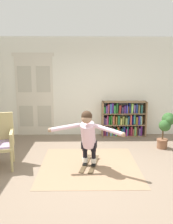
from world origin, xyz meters
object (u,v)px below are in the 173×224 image
object	(u,v)px
potted_plant	(166,126)
person_skier	(88,134)
bookshelf	(123,120)
skis_pair	(90,164)

from	to	relation	value
potted_plant	person_skier	distance (m)	2.28
bookshelf	person_skier	distance (m)	2.51
bookshelf	person_skier	xyz separation A→B (m)	(-1.10, -2.25, 0.23)
skis_pair	person_skier	size ratio (longest dim) A/B	0.58
bookshelf	skis_pair	world-z (taller)	bookshelf
bookshelf	potted_plant	distance (m)	1.43
potted_plant	person_skier	size ratio (longest dim) A/B	0.63
skis_pair	bookshelf	bearing A→B (deg)	62.97
bookshelf	potted_plant	size ratio (longest dim) A/B	1.42
bookshelf	skis_pair	xyz separation A→B (m)	(-1.06, -2.08, -0.47)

